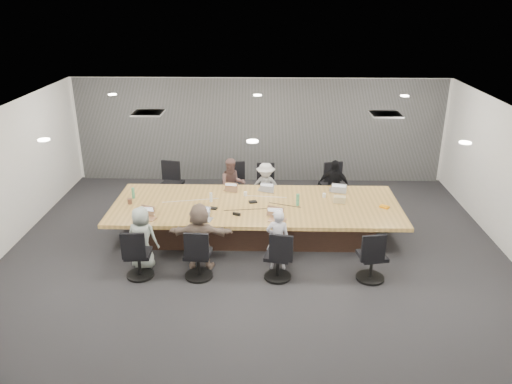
{
  "coord_description": "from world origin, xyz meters",
  "views": [
    {
      "loc": [
        0.23,
        -9.09,
        4.89
      ],
      "look_at": [
        0.0,
        0.4,
        1.05
      ],
      "focal_mm": 35.0,
      "sensor_mm": 36.0,
      "label": 1
    }
  ],
  "objects_px": {
    "bottle_clear": "(211,197)",
    "snack_packet": "(384,207)",
    "chair_7": "(372,260)",
    "laptop_6": "(277,220)",
    "person_3": "(333,186)",
    "chair_2": "(266,189)",
    "chair_1": "(233,188)",
    "stapler": "(237,214)",
    "conference_table": "(256,219)",
    "person_4": "(142,238)",
    "person_6": "(278,240)",
    "bottle_green_right": "(298,200)",
    "canvas_bag": "(340,199)",
    "laptop_1": "(231,189)",
    "laptop_5": "(203,219)",
    "person_2": "(266,187)",
    "chair_6": "(278,259)",
    "laptop_3": "(337,190)",
    "laptop_4": "(148,219)",
    "person_1": "(232,185)",
    "bottle_green_left": "(133,193)",
    "chair_4": "(139,257)",
    "mug_brown": "(130,201)",
    "chair_5": "(198,258)",
    "chair_3": "(331,189)"
  },
  "relations": [
    {
      "from": "conference_table",
      "to": "snack_packet",
      "type": "xyz_separation_m",
      "value": [
        2.65,
        -0.13,
        0.36
      ]
    },
    {
      "from": "laptop_4",
      "to": "bottle_green_right",
      "type": "xyz_separation_m",
      "value": [
        2.96,
        0.75,
        0.12
      ]
    },
    {
      "from": "person_3",
      "to": "chair_7",
      "type": "bearing_deg",
      "value": -68.92
    },
    {
      "from": "chair_5",
      "to": "person_6",
      "type": "distance_m",
      "value": 1.5
    },
    {
      "from": "chair_1",
      "to": "stapler",
      "type": "distance_m",
      "value": 2.32
    },
    {
      "from": "chair_1",
      "to": "conference_table",
      "type": "bearing_deg",
      "value": 96.46
    },
    {
      "from": "bottle_green_right",
      "to": "canvas_bag",
      "type": "bearing_deg",
      "value": 11.44
    },
    {
      "from": "person_2",
      "to": "laptop_3",
      "type": "xyz_separation_m",
      "value": [
        1.59,
        -0.55,
        0.16
      ]
    },
    {
      "from": "chair_3",
      "to": "person_3",
      "type": "bearing_deg",
      "value": 77.0
    },
    {
      "from": "chair_1",
      "to": "canvas_bag",
      "type": "relative_size",
      "value": 3.4
    },
    {
      "from": "conference_table",
      "to": "chair_6",
      "type": "relative_size",
      "value": 7.75
    },
    {
      "from": "person_4",
      "to": "laptop_5",
      "type": "xyz_separation_m",
      "value": [
        1.08,
        0.55,
        0.14
      ]
    },
    {
      "from": "person_1",
      "to": "person_6",
      "type": "distance_m",
      "value": 2.89
    },
    {
      "from": "canvas_bag",
      "to": "mug_brown",
      "type": "bearing_deg",
      "value": -177.68
    },
    {
      "from": "conference_table",
      "to": "person_6",
      "type": "distance_m",
      "value": 1.43
    },
    {
      "from": "chair_7",
      "to": "bottle_green_left",
      "type": "distance_m",
      "value": 5.18
    },
    {
      "from": "conference_table",
      "to": "chair_3",
      "type": "height_order",
      "value": "chair_3"
    },
    {
      "from": "laptop_1",
      "to": "bottle_green_left",
      "type": "distance_m",
      "value": 2.13
    },
    {
      "from": "chair_7",
      "to": "person_3",
      "type": "height_order",
      "value": "person_3"
    },
    {
      "from": "chair_5",
      "to": "laptop_3",
      "type": "height_order",
      "value": "chair_5"
    },
    {
      "from": "chair_5",
      "to": "chair_2",
      "type": "bearing_deg",
      "value": 74.73
    },
    {
      "from": "person_3",
      "to": "chair_4",
      "type": "bearing_deg",
      "value": -127.05
    },
    {
      "from": "stapler",
      "to": "bottle_green_left",
      "type": "bearing_deg",
      "value": -177.12
    },
    {
      "from": "laptop_1",
      "to": "laptop_6",
      "type": "xyz_separation_m",
      "value": [
        1.03,
        -1.6,
        0.0
      ]
    },
    {
      "from": "chair_1",
      "to": "person_2",
      "type": "bearing_deg",
      "value": 143.16
    },
    {
      "from": "chair_4",
      "to": "laptop_6",
      "type": "xyz_separation_m",
      "value": [
        2.53,
        0.9,
        0.36
      ]
    },
    {
      "from": "person_1",
      "to": "chair_3",
      "type": "bearing_deg",
      "value": -4.49
    },
    {
      "from": "chair_4",
      "to": "laptop_5",
      "type": "xyz_separation_m",
      "value": [
        1.08,
        0.9,
        0.36
      ]
    },
    {
      "from": "laptop_4",
      "to": "bottle_green_right",
      "type": "height_order",
      "value": "bottle_green_right"
    },
    {
      "from": "chair_3",
      "to": "chair_6",
      "type": "height_order",
      "value": "chair_3"
    },
    {
      "from": "laptop_3",
      "to": "laptop_4",
      "type": "bearing_deg",
      "value": 31.75
    },
    {
      "from": "chair_7",
      "to": "bottle_green_left",
      "type": "xyz_separation_m",
      "value": [
        -4.77,
        1.95,
        0.46
      ]
    },
    {
      "from": "person_4",
      "to": "laptop_6",
      "type": "xyz_separation_m",
      "value": [
        2.53,
        0.55,
        0.14
      ]
    },
    {
      "from": "chair_2",
      "to": "person_2",
      "type": "xyz_separation_m",
      "value": [
        0.0,
        -0.35,
        0.19
      ]
    },
    {
      "from": "chair_6",
      "to": "snack_packet",
      "type": "xyz_separation_m",
      "value": [
        2.22,
        1.57,
        0.37
      ]
    },
    {
      "from": "laptop_3",
      "to": "chair_5",
      "type": "bearing_deg",
      "value": 51.14
    },
    {
      "from": "conference_table",
      "to": "person_4",
      "type": "distance_m",
      "value": 2.5
    },
    {
      "from": "laptop_5",
      "to": "canvas_bag",
      "type": "distance_m",
      "value": 2.92
    },
    {
      "from": "chair_3",
      "to": "person_2",
      "type": "bearing_deg",
      "value": -0.61
    },
    {
      "from": "person_6",
      "to": "bottle_green_right",
      "type": "height_order",
      "value": "person_6"
    },
    {
      "from": "stapler",
      "to": "laptop_5",
      "type": "bearing_deg",
      "value": -138.34
    },
    {
      "from": "laptop_1",
      "to": "laptop_5",
      "type": "bearing_deg",
      "value": 86.47
    },
    {
      "from": "chair_7",
      "to": "laptop_6",
      "type": "height_order",
      "value": "chair_7"
    },
    {
      "from": "laptop_3",
      "to": "laptop_1",
      "type": "bearing_deg",
      "value": 9.33
    },
    {
      "from": "bottle_clear",
      "to": "snack_packet",
      "type": "distance_m",
      "value": 3.61
    },
    {
      "from": "conference_table",
      "to": "bottle_clear",
      "type": "xyz_separation_m",
      "value": [
        -0.96,
        0.1,
        0.44
      ]
    },
    {
      "from": "laptop_5",
      "to": "mug_brown",
      "type": "bearing_deg",
      "value": 169.78
    },
    {
      "from": "person_3",
      "to": "chair_2",
      "type": "bearing_deg",
      "value": -177.63
    },
    {
      "from": "chair_6",
      "to": "bottle_green_right",
      "type": "height_order",
      "value": "bottle_green_right"
    },
    {
      "from": "bottle_green_right",
      "to": "chair_4",
      "type": "bearing_deg",
      "value": -150.92
    }
  ]
}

